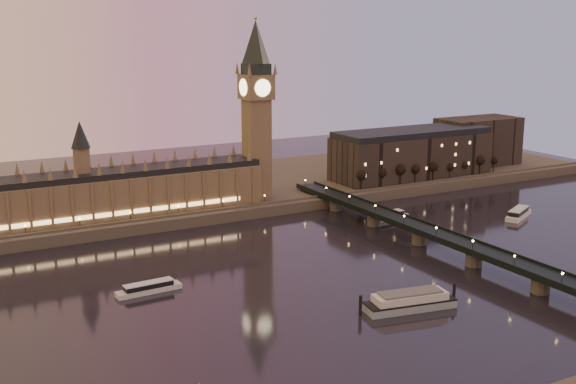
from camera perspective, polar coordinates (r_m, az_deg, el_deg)
name	(u,v)px	position (r m, az deg, el deg)	size (l,w,h in m)	color
ground	(272,288)	(297.91, -1.29, -7.59)	(700.00, 700.00, 0.00)	black
far_embankment	(191,193)	(453.38, -7.65, -0.08)	(560.00, 130.00, 6.00)	#423D35
palace_of_westminster	(95,190)	(387.74, -15.00, 0.19)	(180.00, 26.62, 52.00)	brown
big_ben	(256,99)	(413.19, -2.52, 7.33)	(17.68, 17.68, 104.00)	brown
westminster_bridge	(445,243)	(345.96, 12.30, -3.97)	(13.20, 260.00, 15.30)	black
city_block	(434,149)	(504.79, 11.50, 3.34)	(155.00, 45.00, 34.00)	black
bare_tree_0	(362,177)	(443.78, 5.86, 1.22)	(5.70, 5.70, 11.59)	black
bare_tree_1	(380,174)	(451.62, 7.30, 1.39)	(5.70, 5.70, 11.59)	black
bare_tree_2	(398,172)	(459.75, 8.68, 1.55)	(5.70, 5.70, 11.59)	black
bare_tree_3	(415,170)	(468.13, 10.01, 1.71)	(5.70, 5.70, 11.59)	black
bare_tree_4	(432,168)	(476.76, 11.30, 1.86)	(5.70, 5.70, 11.59)	black
bare_tree_5	(448,166)	(485.63, 12.54, 2.00)	(5.70, 5.70, 11.59)	black
bare_tree_6	(464,164)	(494.72, 13.74, 2.14)	(5.70, 5.70, 11.59)	black
bare_tree_7	(479,162)	(504.02, 14.89, 2.27)	(5.70, 5.70, 11.59)	black
bare_tree_8	(494,161)	(513.52, 16.00, 2.40)	(5.70, 5.70, 11.59)	black
cruise_boat_a	(149,288)	(297.96, -10.94, -7.45)	(26.95, 7.17, 4.27)	silver
cruise_boat_b	(389,216)	(403.30, 7.95, -1.88)	(24.82, 7.82, 4.51)	silver
cruise_boat_c	(518,214)	(423.37, 17.75, -1.63)	(26.53, 18.45, 5.25)	silver
moored_barge	(410,301)	(279.63, 9.61, -8.49)	(40.44, 15.91, 7.52)	#7F93A2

